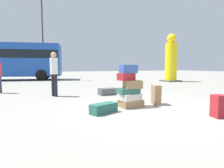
% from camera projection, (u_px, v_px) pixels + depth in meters
% --- Properties ---
extents(ground_plane, '(80.00, 80.00, 0.00)m').
position_uv_depth(ground_plane, '(148.00, 108.00, 5.38)').
color(ground_plane, gray).
extents(suitcase_tower, '(0.71, 0.59, 1.24)m').
position_uv_depth(suitcase_tower, '(129.00, 89.00, 5.55)').
color(suitcase_tower, olive).
rests_on(suitcase_tower, ground).
extents(suitcase_charcoal_right_side, '(0.78, 0.47, 0.28)m').
position_uv_depth(suitcase_charcoal_right_side, '(108.00, 92.00, 7.95)').
color(suitcase_charcoal_right_side, '#4C4C51').
rests_on(suitcase_charcoal_right_side, ground).
extents(suitcase_brown_upright_blue, '(0.32, 0.47, 0.62)m').
position_uv_depth(suitcase_brown_upright_blue, '(156.00, 95.00, 5.91)').
color(suitcase_brown_upright_blue, olive).
rests_on(suitcase_brown_upright_blue, ground).
extents(suitcase_maroon_behind_tower, '(0.35, 0.35, 0.53)m').
position_uv_depth(suitcase_maroon_behind_tower, '(219.00, 106.00, 4.40)').
color(suitcase_maroon_behind_tower, maroon).
rests_on(suitcase_maroon_behind_tower, ground).
extents(suitcase_teal_white_trunk, '(0.79, 0.55, 0.25)m').
position_uv_depth(suitcase_teal_white_trunk, '(104.00, 108.00, 4.83)').
color(suitcase_teal_white_trunk, '#26594C').
rests_on(suitcase_teal_white_trunk, ground).
extents(person_bearded_onlooker, '(0.30, 0.32, 1.76)m').
position_uv_depth(person_bearded_onlooker, '(54.00, 70.00, 7.45)').
color(person_bearded_onlooker, black).
rests_on(person_bearded_onlooker, ground).
extents(yellow_dummy_statue, '(1.27, 1.27, 3.74)m').
position_uv_depth(yellow_dummy_statue, '(171.00, 61.00, 14.87)').
color(yellow_dummy_statue, yellow).
rests_on(yellow_dummy_statue, ground).
extents(parked_bus, '(8.80, 4.43, 3.15)m').
position_uv_depth(parked_bus, '(10.00, 59.00, 16.39)').
color(parked_bus, '#1E4CA5').
rests_on(parked_bus, ground).
extents(lamp_post, '(0.36, 0.36, 7.16)m').
position_uv_depth(lamp_post, '(42.00, 27.00, 16.11)').
color(lamp_post, '#333338').
rests_on(lamp_post, ground).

